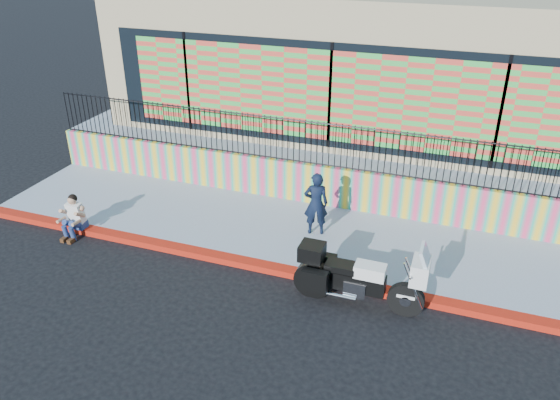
% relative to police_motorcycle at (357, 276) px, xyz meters
% --- Properties ---
extents(ground, '(90.00, 90.00, 0.00)m').
position_rel_police_motorcycle_xyz_m(ground, '(-1.91, 0.51, -0.68)').
color(ground, black).
rests_on(ground, ground).
extents(red_curb, '(16.00, 0.30, 0.15)m').
position_rel_police_motorcycle_xyz_m(red_curb, '(-1.91, 0.51, -0.60)').
color(red_curb, red).
rests_on(red_curb, ground).
extents(sidewalk, '(16.00, 3.00, 0.15)m').
position_rel_police_motorcycle_xyz_m(sidewalk, '(-1.91, 2.16, -0.60)').
color(sidewalk, '#868FA1').
rests_on(sidewalk, ground).
extents(mural_wall, '(16.00, 0.20, 1.10)m').
position_rel_police_motorcycle_xyz_m(mural_wall, '(-1.91, 3.76, 0.02)').
color(mural_wall, '#F13F72').
rests_on(mural_wall, sidewalk).
extents(metal_fence, '(15.80, 0.04, 1.20)m').
position_rel_police_motorcycle_xyz_m(metal_fence, '(-1.91, 3.76, 1.17)').
color(metal_fence, black).
rests_on(metal_fence, mural_wall).
extents(elevated_platform, '(16.00, 10.00, 1.25)m').
position_rel_police_motorcycle_xyz_m(elevated_platform, '(-1.91, 8.86, -0.05)').
color(elevated_platform, '#868FA1').
rests_on(elevated_platform, ground).
extents(storefront_building, '(14.00, 8.06, 4.00)m').
position_rel_police_motorcycle_xyz_m(storefront_building, '(-1.91, 8.64, 2.57)').
color(storefront_building, tan).
rests_on(storefront_building, elevated_platform).
extents(police_motorcycle, '(2.60, 0.86, 1.62)m').
position_rel_police_motorcycle_xyz_m(police_motorcycle, '(0.00, 0.00, 0.00)').
color(police_motorcycle, black).
rests_on(police_motorcycle, ground).
extents(police_officer, '(0.67, 0.54, 1.59)m').
position_rel_police_motorcycle_xyz_m(police_officer, '(-1.52, 2.21, 0.27)').
color(police_officer, black).
rests_on(police_officer, sidewalk).
extents(seated_man, '(0.54, 0.71, 1.06)m').
position_rel_police_motorcycle_xyz_m(seated_man, '(-7.11, 0.27, -0.23)').
color(seated_man, navy).
rests_on(seated_man, ground).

